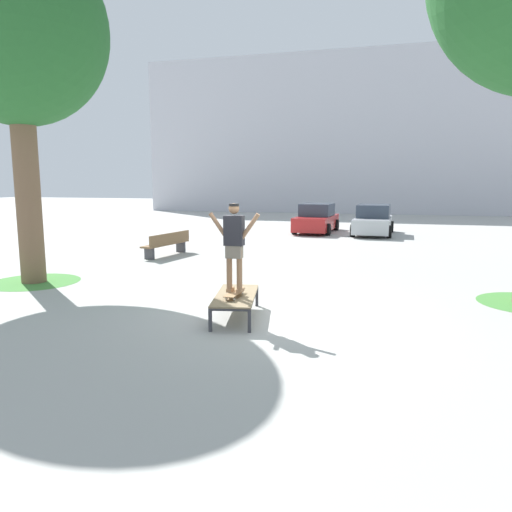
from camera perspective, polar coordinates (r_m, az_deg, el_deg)
ground_plane at (r=9.78m, az=1.68°, el=-6.86°), size 120.00×120.00×0.00m
building_facade at (r=43.03m, az=8.69°, el=13.94°), size 31.80×4.00×13.11m
skate_box at (r=9.42m, az=-2.42°, el=-4.88°), size 1.11×2.01×0.46m
skateboard at (r=9.21m, az=-2.56°, el=-4.41°), size 0.22×0.80×0.09m
skater at (r=9.04m, az=-2.60°, el=1.75°), size 1.00×0.29×1.69m
tree_near_left at (r=14.33m, az=-26.55°, el=22.67°), size 4.46×4.46×8.70m
grass_patch_near_left at (r=14.10m, az=-24.80°, el=-2.79°), size 2.35×2.35×0.01m
car_red at (r=25.53m, az=7.19°, el=4.37°), size 2.09×4.29×1.50m
car_silver at (r=24.94m, az=13.72°, el=4.08°), size 2.05×4.26×1.50m
park_bench at (r=17.55m, az=-10.51°, el=1.48°), size 0.83×2.44×0.83m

